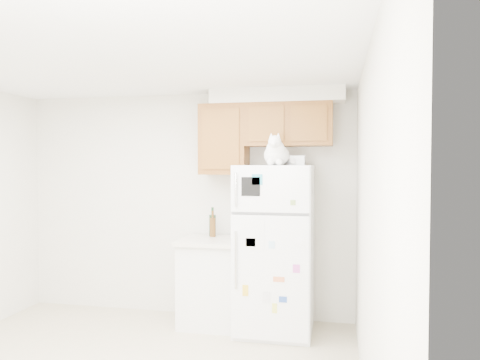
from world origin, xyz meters
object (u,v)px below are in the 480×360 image
(refrigerator, at_px, (275,249))
(storage_box_front, at_px, (297,161))
(storage_box_back, at_px, (296,160))
(bottle_green, at_px, (213,222))
(bottle_amber, at_px, (213,224))
(base_counter, at_px, (211,281))
(cat, at_px, (276,153))

(refrigerator, relative_size, storage_box_front, 11.33)
(storage_box_back, height_order, bottle_green, storage_box_back)
(storage_box_front, bearing_deg, bottle_amber, 162.11)
(base_counter, height_order, bottle_amber, bottle_amber)
(base_counter, height_order, storage_box_back, storage_box_back)
(storage_box_front, bearing_deg, refrigerator, 162.53)
(cat, bearing_deg, storage_box_back, 66.46)
(bottle_green, distance_m, bottle_amber, 0.05)
(storage_box_front, bearing_deg, base_counter, 169.60)
(base_counter, height_order, cat, cat)
(bottle_amber, bearing_deg, base_counter, -81.96)
(base_counter, xyz_separation_m, storage_box_front, (0.92, -0.14, 1.28))
(bottle_green, relative_size, bottle_amber, 1.12)
(refrigerator, xyz_separation_m, storage_box_back, (0.20, 0.15, 0.90))
(storage_box_back, relative_size, bottle_amber, 0.63)
(storage_box_front, relative_size, bottle_amber, 0.53)
(storage_box_back, bearing_deg, bottle_green, 173.84)
(cat, bearing_deg, base_counter, 158.43)
(cat, height_order, storage_box_back, cat)
(storage_box_front, distance_m, bottle_amber, 1.19)
(storage_box_front, distance_m, bottle_green, 1.20)
(refrigerator, distance_m, storage_box_back, 0.93)
(storage_box_back, height_order, storage_box_front, storage_box_back)
(refrigerator, height_order, bottle_green, refrigerator)
(cat, xyz_separation_m, bottle_green, (-0.77, 0.47, -0.74))
(cat, height_order, bottle_amber, cat)
(bottle_amber, bearing_deg, storage_box_front, -15.97)
(bottle_amber, bearing_deg, bottle_green, 107.29)
(storage_box_back, distance_m, storage_box_front, 0.22)
(bottle_green, xyz_separation_m, bottle_amber, (0.01, -0.05, -0.02))
(refrigerator, height_order, storage_box_front, storage_box_front)
(cat, bearing_deg, refrigerator, 101.24)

